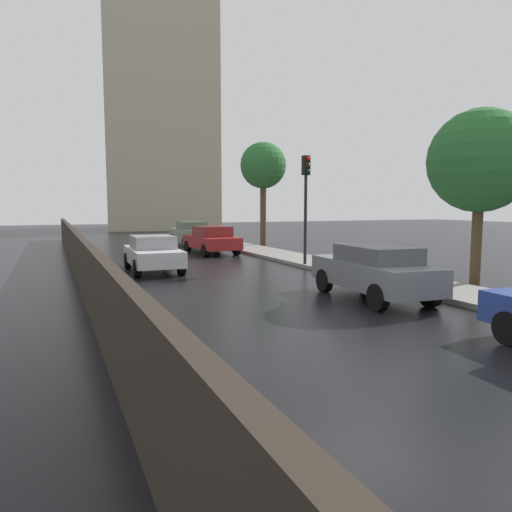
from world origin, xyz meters
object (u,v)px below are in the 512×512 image
(street_tree_near, at_px, (263,167))
(street_tree_mid, at_px, (480,161))
(traffic_light, at_px, (306,189))
(car_green_mid_road, at_px, (191,233))
(car_red_far_ahead, at_px, (212,240))
(car_grey_far_lane, at_px, (374,270))
(car_white_near_kerb, at_px, (153,253))

(street_tree_near, distance_m, street_tree_mid, 15.61)
(traffic_light, distance_m, street_tree_near, 10.09)
(traffic_light, bearing_deg, car_green_mid_road, 96.15)
(street_tree_mid, bearing_deg, car_green_mid_road, 102.10)
(car_red_far_ahead, relative_size, street_tree_near, 0.65)
(car_grey_far_lane, xyz_separation_m, traffic_light, (1.53, 6.37, 2.34))
(street_tree_near, xyz_separation_m, street_tree_mid, (0.07, -15.58, -1.02))
(car_white_near_kerb, height_order, street_tree_mid, street_tree_mid)
(car_red_far_ahead, distance_m, car_grey_far_lane, 13.10)
(car_white_near_kerb, distance_m, street_tree_mid, 11.44)
(car_grey_far_lane, distance_m, traffic_light, 6.96)
(car_white_near_kerb, height_order, traffic_light, traffic_light)
(car_grey_far_lane, xyz_separation_m, street_tree_mid, (4.10, 0.42, 3.01))
(car_red_far_ahead, xyz_separation_m, car_grey_far_lane, (0.19, -13.10, 0.04))
(car_white_near_kerb, relative_size, car_grey_far_lane, 0.96)
(car_red_far_ahead, relative_size, traffic_light, 0.96)
(traffic_light, bearing_deg, car_grey_far_lane, -103.52)
(car_red_far_ahead, bearing_deg, car_white_near_kerb, -129.34)
(street_tree_mid, bearing_deg, street_tree_near, 90.26)
(car_grey_far_lane, bearing_deg, car_white_near_kerb, 123.89)
(traffic_light, height_order, street_tree_mid, street_tree_mid)
(car_green_mid_road, bearing_deg, street_tree_near, -36.01)
(street_tree_near, bearing_deg, street_tree_mid, -89.74)
(traffic_light, height_order, street_tree_near, street_tree_near)
(car_red_far_ahead, distance_m, traffic_light, 7.34)
(traffic_light, relative_size, street_tree_mid, 0.80)
(car_white_near_kerb, xyz_separation_m, street_tree_near, (8.33, 8.44, 4.09))
(car_red_far_ahead, distance_m, street_tree_mid, 13.73)
(car_red_far_ahead, bearing_deg, car_green_mid_road, 82.84)
(car_red_far_ahead, bearing_deg, street_tree_mid, -74.14)
(car_green_mid_road, relative_size, traffic_light, 0.92)
(street_tree_mid, bearing_deg, car_red_far_ahead, 108.70)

